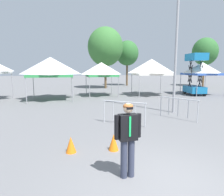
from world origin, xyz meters
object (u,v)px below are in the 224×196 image
object	(u,v)px
canopy_tent_far_right	(51,67)
crowd_barrier_by_lift	(124,108)
canopy_tent_behind_center	(101,69)
crowd_barrier_near_person	(178,104)
traffic_cone_near_barrier	(71,145)
traffic_cone_lot_center	(114,142)
scissor_lift	(195,83)
person_foreground	(128,135)
tree_behind_tents_left	(205,52)
tree_behind_tents_center	(127,53)
canopy_tent_right_of_center	(151,67)
light_pole_near_lift	(177,18)
tree_behind_tents_right	(105,47)

from	to	relation	value
canopy_tent_far_right	crowd_barrier_by_lift	xyz separation A→B (m)	(4.20, -8.32, -1.92)
canopy_tent_behind_center	crowd_barrier_near_person	world-z (taller)	canopy_tent_behind_center
crowd_barrier_by_lift	traffic_cone_near_barrier	distance (m)	3.60
traffic_cone_lot_center	traffic_cone_near_barrier	bearing A→B (deg)	177.84
scissor_lift	crowd_barrier_near_person	size ratio (longest dim) A/B	2.26
canopy_tent_behind_center	person_foreground	xyz separation A→B (m)	(-1.06, -14.23, -1.42)
tree_behind_tents_left	traffic_cone_lot_center	size ratio (longest dim) A/B	13.19
crowd_barrier_by_lift	person_foreground	bearing A→B (deg)	-101.85
tree_behind_tents_center	crowd_barrier_by_lift	world-z (taller)	tree_behind_tents_center
canopy_tent_right_of_center	person_foreground	size ratio (longest dim) A/B	1.93
canopy_tent_right_of_center	crowd_barrier_by_lift	bearing A→B (deg)	-117.19
canopy_tent_behind_center	crowd_barrier_near_person	distance (m)	9.88
person_foreground	light_pole_near_lift	distance (m)	8.81
canopy_tent_far_right	tree_behind_tents_center	distance (m)	15.56
scissor_lift	tree_behind_tents_center	xyz separation A→B (m)	(-3.83, 11.63, 3.57)
person_foreground	tree_behind_tents_left	xyz separation A→B (m)	(16.69, 21.85, 3.85)
canopy_tent_right_of_center	traffic_cone_lot_center	distance (m)	13.75
canopy_tent_behind_center	scissor_lift	distance (m)	9.06
scissor_lift	tree_behind_tents_right	size ratio (longest dim) A/B	0.51
light_pole_near_lift	tree_behind_tents_right	bearing A→B (deg)	97.56
canopy_tent_behind_center	canopy_tent_right_of_center	size ratio (longest dim) A/B	0.91
light_pole_near_lift	traffic_cone_lot_center	xyz separation A→B (m)	(-4.41, -4.78, -5.02)
person_foreground	tree_behind_tents_right	size ratio (longest dim) A/B	0.23
canopy_tent_right_of_center	crowd_barrier_by_lift	distance (m)	10.79
canopy_tent_far_right	tree_behind_tents_left	size ratio (longest dim) A/B	0.54
canopy_tent_far_right	light_pole_near_lift	bearing A→B (deg)	-39.65
canopy_tent_right_of_center	crowd_barrier_near_person	world-z (taller)	canopy_tent_right_of_center
canopy_tent_far_right	traffic_cone_near_barrier	size ratio (longest dim) A/B	7.35
canopy_tent_far_right	light_pole_near_lift	world-z (taller)	light_pole_near_lift
canopy_tent_right_of_center	tree_behind_tents_right	distance (m)	8.51
tree_behind_tents_center	traffic_cone_lot_center	world-z (taller)	tree_behind_tents_center
tree_behind_tents_left	crowd_barrier_near_person	world-z (taller)	tree_behind_tents_left
crowd_barrier_near_person	traffic_cone_lot_center	size ratio (longest dim) A/B	3.37
scissor_lift	crowd_barrier_near_person	xyz separation A→B (m)	(-6.11, -8.35, -0.45)
tree_behind_tents_left	canopy_tent_right_of_center	bearing A→B (deg)	-143.66
tree_behind_tents_right	crowd_barrier_by_lift	world-z (taller)	tree_behind_tents_right
canopy_tent_behind_center	person_foreground	bearing A→B (deg)	-94.26
person_foreground	light_pole_near_lift	bearing A→B (deg)	55.63
person_foreground	canopy_tent_far_right	bearing A→B (deg)	104.48
canopy_tent_right_of_center	traffic_cone_lot_center	world-z (taller)	canopy_tent_right_of_center
traffic_cone_near_barrier	light_pole_near_lift	bearing A→B (deg)	39.56
canopy_tent_right_of_center	traffic_cone_near_barrier	distance (m)	14.32
crowd_barrier_by_lift	canopy_tent_far_right	bearing A→B (deg)	116.76
canopy_tent_behind_center	tree_behind_tents_center	distance (m)	12.04
canopy_tent_far_right	tree_behind_tents_center	xyz separation A→B (m)	(9.42, 12.20, 2.09)
light_pole_near_lift	traffic_cone_lot_center	distance (m)	8.21
crowd_barrier_near_person	traffic_cone_lot_center	distance (m)	5.16
tree_behind_tents_right	traffic_cone_near_barrier	bearing A→B (deg)	-100.87
light_pole_near_lift	canopy_tent_behind_center	bearing A→B (deg)	112.74
canopy_tent_behind_center	light_pole_near_lift	world-z (taller)	light_pole_near_lift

